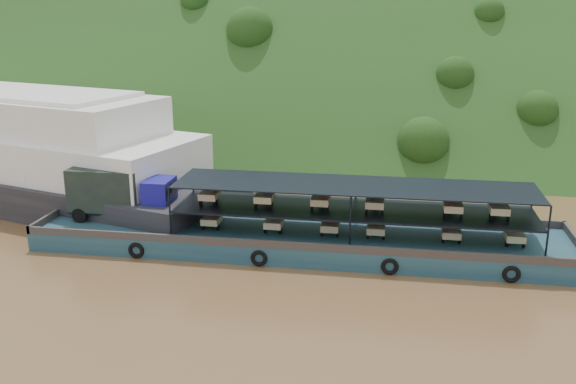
# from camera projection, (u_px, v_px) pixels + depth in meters

# --- Properties ---
(ground) EXTENTS (160.00, 160.00, 0.00)m
(ground) POSITION_uv_depth(u_px,v_px,m) (311.00, 253.00, 41.89)
(ground) COLOR brown
(ground) RESTS_ON ground
(hillside) EXTENTS (140.00, 39.60, 39.60)m
(hillside) POSITION_uv_depth(u_px,v_px,m) (350.00, 142.00, 75.98)
(hillside) COLOR #1D3A15
(hillside) RESTS_ON ground
(cargo_barge) EXTENTS (35.00, 7.18, 4.84)m
(cargo_barge) POSITION_uv_depth(u_px,v_px,m) (280.00, 230.00, 42.69)
(cargo_barge) COLOR #16364D
(cargo_barge) RESTS_ON ground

